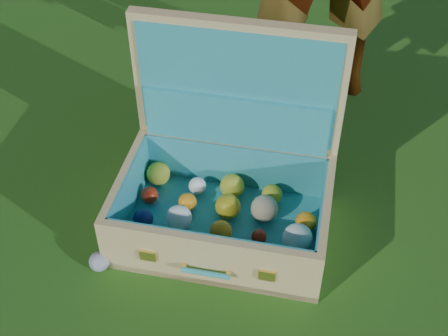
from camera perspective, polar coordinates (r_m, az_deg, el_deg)
ground at (r=2.05m, az=0.58°, el=-5.23°), size 60.00×60.00×0.00m
stray_ball at (r=1.95m, az=-11.34°, el=-8.38°), size 0.06×0.06×0.06m
suitcase at (r=1.95m, az=0.37°, el=-0.61°), size 0.72×0.57×0.64m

